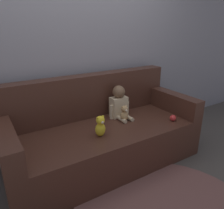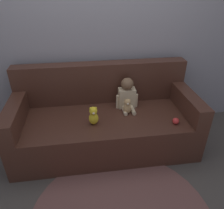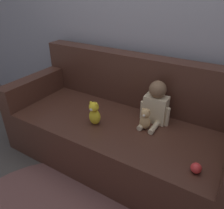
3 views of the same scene
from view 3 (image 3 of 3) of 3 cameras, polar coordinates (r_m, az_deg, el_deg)
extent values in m
plane|color=#4C4742|center=(2.29, 1.39, -13.57)|extent=(12.00, 12.00, 0.00)
cube|color=#93939E|center=(2.19, 9.56, 22.16)|extent=(8.00, 0.05, 2.60)
cube|color=#47281E|center=(2.14, 1.46, -9.09)|extent=(2.14, 0.92, 0.46)
cube|color=#47281E|center=(2.18, 6.52, 6.29)|extent=(2.14, 0.18, 0.51)
cube|color=#47281E|center=(2.53, -18.30, 4.85)|extent=(0.16, 0.92, 0.24)
cube|color=beige|center=(1.97, 11.31, -1.10)|extent=(0.20, 0.12, 0.25)
sphere|color=brown|center=(1.88, 11.87, 3.90)|extent=(0.15, 0.15, 0.15)
cylinder|color=beige|center=(1.92, 8.09, -5.11)|extent=(0.05, 0.16, 0.05)
cylinder|color=beige|center=(1.90, 10.90, -5.96)|extent=(0.05, 0.16, 0.05)
cylinder|color=beige|center=(2.01, 7.97, -1.39)|extent=(0.04, 0.04, 0.17)
cylinder|color=beige|center=(1.95, 14.17, -3.14)|extent=(0.04, 0.04, 0.17)
ellipsoid|color=tan|center=(1.88, 8.62, -4.53)|extent=(0.09, 0.08, 0.13)
sphere|color=tan|center=(1.83, 8.76, -2.24)|extent=(0.08, 0.08, 0.08)
sphere|color=tan|center=(1.82, 8.10, -1.24)|extent=(0.02, 0.02, 0.02)
sphere|color=tan|center=(1.81, 9.56, -1.66)|extent=(0.02, 0.02, 0.02)
sphere|color=beige|center=(1.81, 8.36, -2.83)|extent=(0.03, 0.03, 0.03)
ellipsoid|color=yellow|center=(1.92, -4.53, -3.22)|extent=(0.11, 0.09, 0.14)
sphere|color=yellow|center=(1.86, -4.76, -0.64)|extent=(0.09, 0.09, 0.09)
sphere|color=yellow|center=(1.86, -5.51, 0.47)|extent=(0.02, 0.02, 0.02)
sphere|color=yellow|center=(1.83, -4.08, 0.03)|extent=(0.02, 0.02, 0.02)
sphere|color=beige|center=(1.84, -5.38, -1.28)|extent=(0.03, 0.03, 0.03)
sphere|color=red|center=(1.59, 21.12, -15.24)|extent=(0.07, 0.07, 0.07)
camera|label=1|loc=(1.95, -73.21, 8.04)|focal=35.00mm
camera|label=2|loc=(1.29, -98.65, 11.05)|focal=35.00mm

